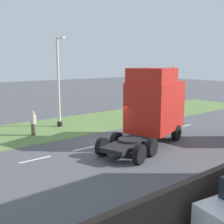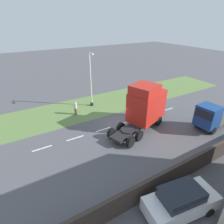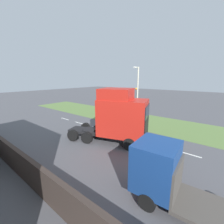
{
  "view_description": "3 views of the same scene",
  "coord_description": "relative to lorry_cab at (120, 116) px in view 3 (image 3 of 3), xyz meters",
  "views": [
    {
      "loc": [
        13.84,
        -11.25,
        5.18
      ],
      "look_at": [
        -0.64,
        0.27,
        1.86
      ],
      "focal_mm": 45.0,
      "sensor_mm": 36.0,
      "label": 1
    },
    {
      "loc": [
        15.18,
        -10.26,
        10.75
      ],
      "look_at": [
        -0.83,
        -0.72,
        1.33
      ],
      "focal_mm": 30.0,
      "sensor_mm": 36.0,
      "label": 2
    },
    {
      "loc": [
        11.77,
        9.21,
        5.69
      ],
      "look_at": [
        -0.24,
        -0.36,
        2.15
      ],
      "focal_mm": 24.0,
      "sensor_mm": 36.0,
      "label": 3
    }
  ],
  "objects": [
    {
      "name": "flatbed_truck",
      "position": [
        4.02,
        5.43,
        -0.94
      ],
      "size": [
        2.39,
        5.43,
        2.82
      ],
      "rotation": [
        0.0,
        0.0,
        3.21
      ],
      "color": "navy",
      "rests_on": "ground"
    },
    {
      "name": "lorry_cab",
      "position": [
        0.0,
        0.0,
        0.0
      ],
      "size": [
        4.61,
        7.55,
        4.94
      ],
      "rotation": [
        0.0,
        0.0,
        0.32
      ],
      "color": "black",
      "rests_on": "ground"
    },
    {
      "name": "lane_markings",
      "position": [
        -1.57,
        -2.63,
        -2.41
      ],
      "size": [
        0.16,
        17.8,
        0.0
      ],
      "color": "white",
      "rests_on": "ground"
    },
    {
      "name": "ground_plane",
      "position": [
        -1.57,
        -1.93,
        -2.42
      ],
      "size": [
        120.0,
        120.0,
        0.0
      ],
      "primitive_type": "plane",
      "color": "#515156",
      "rests_on": "ground"
    },
    {
      "name": "lamp_post",
      "position": [
        -7.73,
        -2.65,
        0.75
      ],
      "size": [
        1.33,
        0.41,
        7.06
      ],
      "color": "black",
      "rests_on": "ground"
    },
    {
      "name": "boundary_wall",
      "position": [
        7.43,
        -1.93,
        -1.61
      ],
      "size": [
        0.25,
        24.0,
        1.62
      ],
      "color": "#382D28",
      "rests_on": "ground"
    },
    {
      "name": "grass_verge",
      "position": [
        -7.57,
        -1.93,
        -2.41
      ],
      "size": [
        7.0,
        44.0,
        0.01
      ],
      "color": "#607F42",
      "rests_on": "ground"
    },
    {
      "name": "pedestrian",
      "position": [
        -6.4,
        -5.46,
        -1.56
      ],
      "size": [
        0.39,
        0.39,
        1.74
      ],
      "color": "brown",
      "rests_on": "ground"
    }
  ]
}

